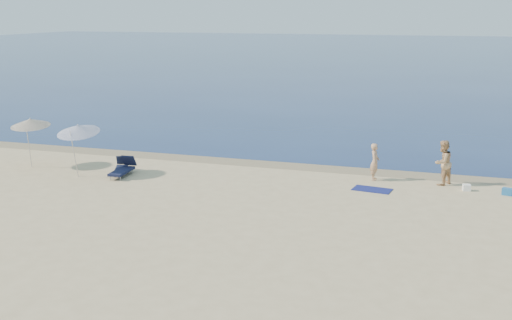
{
  "coord_description": "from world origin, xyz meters",
  "views": [
    {
      "loc": [
        6.1,
        -9.94,
        7.44
      ],
      "look_at": [
        -2.14,
        16.0,
        1.0
      ],
      "focal_mm": 45.0,
      "sensor_mm": 36.0,
      "label": 1
    }
  ],
  "objects": [
    {
      "name": "sea",
      "position": [
        0.0,
        100.0,
        0.0
      ],
      "size": [
        240.0,
        160.0,
        0.01
      ],
      "primitive_type": "cube",
      "color": "#0C1E4B",
      "rests_on": "ground"
    },
    {
      "name": "wet_sand_strip",
      "position": [
        0.0,
        19.4,
        0.0
      ],
      "size": [
        240.0,
        1.6,
        0.0
      ],
      "primitive_type": "cube",
      "color": "#847254",
      "rests_on": "ground"
    },
    {
      "name": "white_bag",
      "position": [
        6.69,
        17.37,
        0.13
      ],
      "size": [
        0.36,
        0.32,
        0.27
      ],
      "primitive_type": "cube",
      "rotation": [
        0.0,
        0.0,
        0.19
      ],
      "color": "white",
      "rests_on": "ground"
    },
    {
      "name": "umbrella_near",
      "position": [
        -10.13,
        14.7,
        2.15
      ],
      "size": [
        2.0,
        2.02,
        2.54
      ],
      "rotation": [
        0.0,
        0.0,
        0.04
      ],
      "color": "silver",
      "rests_on": "ground"
    },
    {
      "name": "blue_cooler",
      "position": [
        8.28,
        17.21,
        0.14
      ],
      "size": [
        0.46,
        0.38,
        0.29
      ],
      "primitive_type": "cube",
      "rotation": [
        0.0,
        0.0,
        -0.26
      ],
      "color": "#1D60A0",
      "rests_on": "ground"
    },
    {
      "name": "lounger_left",
      "position": [
        -8.6,
        15.66,
        0.26
      ],
      "size": [
        1.11,
        1.67,
        0.7
      ],
      "rotation": [
        0.0,
        0.0,
        0.41
      ],
      "color": "#121933",
      "rests_on": "ground"
    },
    {
      "name": "lounger_right",
      "position": [
        -8.26,
        15.23,
        0.3
      ],
      "size": [
        0.74,
        1.9,
        0.82
      ],
      "rotation": [
        0.0,
        0.0,
        0.07
      ],
      "color": "black",
      "rests_on": "ground"
    },
    {
      "name": "umbrella_far",
      "position": [
        -13.26,
        15.49,
        2.16
      ],
      "size": [
        2.17,
        2.19,
        2.48
      ],
      "rotation": [
        0.0,
        0.0,
        0.19
      ],
      "color": "silver",
      "rests_on": "ground"
    },
    {
      "name": "person_left",
      "position": [
        2.77,
        17.95,
        0.83
      ],
      "size": [
        0.41,
        0.61,
        1.66
      ],
      "primitive_type": "imported",
      "rotation": [
        0.0,
        0.0,
        1.59
      ],
      "color": "tan",
      "rests_on": "ground"
    },
    {
      "name": "beach_towel",
      "position": [
        2.9,
        16.31,
        0.01
      ],
      "size": [
        1.7,
        1.1,
        0.03
      ],
      "primitive_type": "cube",
      "rotation": [
        0.0,
        0.0,
        -0.14
      ],
      "color": "#101552",
      "rests_on": "ground"
    },
    {
      "name": "person_right",
      "position": [
        5.65,
        18.07,
        0.98
      ],
      "size": [
        1.14,
        1.2,
        1.95
      ],
      "primitive_type": "imported",
      "rotation": [
        0.0,
        0.0,
        -2.17
      ],
      "color": "tan",
      "rests_on": "ground"
    }
  ]
}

